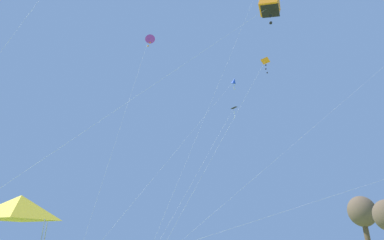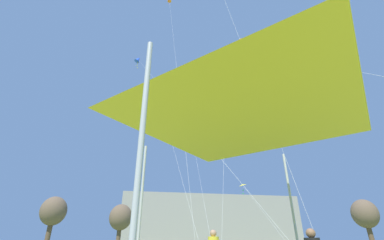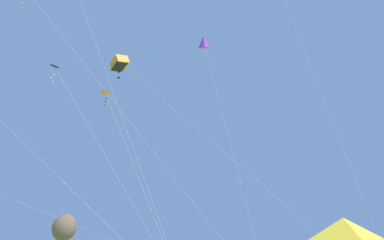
# 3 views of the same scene
# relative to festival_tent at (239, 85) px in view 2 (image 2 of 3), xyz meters

# --- Properties ---
(distant_building) EXTENTS (37.06, 15.53, 10.56)m
(distant_building) POSITION_rel_festival_tent_xyz_m (12.73, 57.05, 1.56)
(distant_building) COLOR gray
(distant_building) RESTS_ON ground
(tree_far_left) EXTENTS (4.40, 4.40, 8.89)m
(tree_far_left) POSITION_rel_festival_tent_xyz_m (-17.20, 47.69, 2.60)
(tree_far_left) COLOR brown
(tree_far_left) RESTS_ON ground
(tree_near_right) EXTENTS (3.16, 3.16, 6.38)m
(tree_near_right) POSITION_rel_festival_tent_xyz_m (-4.67, 36.44, 0.82)
(tree_near_right) COLOR brown
(tree_near_right) RESTS_ON ground
(tree_far_right) EXTENTS (3.39, 3.39, 6.84)m
(tree_far_right) POSITION_rel_festival_tent_xyz_m (28.48, 29.07, 1.14)
(tree_far_right) COLOR brown
(tree_far_right) RESTS_ON ground
(festival_tent) EXTENTS (3.38, 3.38, 4.40)m
(festival_tent) POSITION_rel_festival_tent_xyz_m (0.00, 0.00, 0.00)
(festival_tent) COLOR #B7B7BC
(festival_tent) RESTS_ON ground
(kite_orange_diamond_0) EXTENTS (1.37, 12.46, 29.20)m
(kite_orange_diamond_0) POSITION_rel_festival_tent_xyz_m (-0.33, 18.99, 24.95)
(kite_orange_diamond_0) COLOR silver
(kite_orange_diamond_0) RESTS_ON ground
(kite_yellow_delta_2) EXTENTS (8.40, 26.07, 8.26)m
(kite_yellow_delta_2) POSITION_rel_festival_tent_xyz_m (10.65, 27.78, 4.19)
(kite_yellow_delta_2) COLOR silver
(kite_yellow_delta_2) RESTS_ON ground
(kite_cyan_delta_3) EXTENTS (3.41, 26.04, 20.42)m
(kite_cyan_delta_3) POSITION_rel_festival_tent_xyz_m (4.20, 31.78, 16.00)
(kite_cyan_delta_3) COLOR silver
(kite_cyan_delta_3) RESTS_ON ground
(kite_orange_delta_4) EXTENTS (3.69, 7.63, 14.25)m
(kite_orange_delta_4) POSITION_rel_festival_tent_xyz_m (4.73, 14.34, 10.18)
(kite_orange_delta_4) COLOR silver
(kite_orange_delta_4) RESTS_ON ground
(kite_black_delta_6) EXTENTS (2.41, 8.44, 13.09)m
(kite_black_delta_6) POSITION_rel_festival_tent_xyz_m (-1.07, 14.83, 8.83)
(kite_black_delta_6) COLOR silver
(kite_black_delta_6) RESTS_ON ground
(kite_blue_diamond_7) EXTENTS (6.68, 13.81, 17.31)m
(kite_blue_diamond_7) POSITION_rel_festival_tent_xyz_m (-3.07, 16.33, 13.13)
(kite_blue_diamond_7) COLOR silver
(kite_blue_diamond_7) RESTS_ON ground
(kite_orange_box_8) EXTENTS (1.78, 19.29, 18.36)m
(kite_orange_box_8) POSITION_rel_festival_tent_xyz_m (6.26, 14.12, 13.96)
(kite_orange_box_8) COLOR silver
(kite_orange_box_8) RESTS_ON ground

